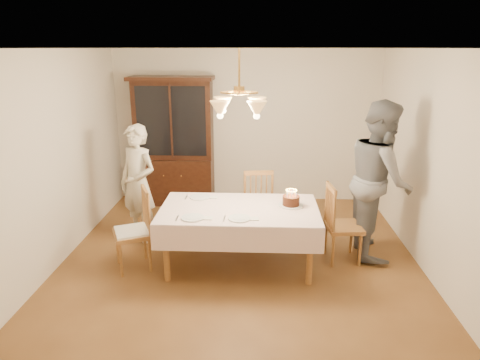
{
  "coord_description": "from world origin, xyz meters",
  "views": [
    {
      "loc": [
        0.23,
        -4.81,
        2.61
      ],
      "look_at": [
        0.0,
        0.2,
        1.05
      ],
      "focal_mm": 32.0,
      "sensor_mm": 36.0,
      "label": 1
    }
  ],
  "objects_px": {
    "elderly_woman": "(138,184)",
    "birthday_cake": "(291,201)",
    "chair_far_side": "(257,204)",
    "dining_table": "(239,214)",
    "china_hutch": "(174,144)"
  },
  "relations": [
    {
      "from": "elderly_woman",
      "to": "birthday_cake",
      "type": "height_order",
      "value": "elderly_woman"
    },
    {
      "from": "chair_far_side",
      "to": "birthday_cake",
      "type": "distance_m",
      "value": 1.04
    },
    {
      "from": "dining_table",
      "to": "chair_far_side",
      "type": "height_order",
      "value": "chair_far_side"
    },
    {
      "from": "dining_table",
      "to": "elderly_woman",
      "type": "distance_m",
      "value": 1.59
    },
    {
      "from": "elderly_woman",
      "to": "dining_table",
      "type": "bearing_deg",
      "value": 3.01
    },
    {
      "from": "dining_table",
      "to": "elderly_woman",
      "type": "relative_size",
      "value": 1.16
    },
    {
      "from": "china_hutch",
      "to": "elderly_woman",
      "type": "xyz_separation_m",
      "value": [
        -0.21,
        -1.55,
        -0.22
      ]
    },
    {
      "from": "elderly_woman",
      "to": "birthday_cake",
      "type": "bearing_deg",
      "value": 12.98
    },
    {
      "from": "chair_far_side",
      "to": "china_hutch",
      "type": "bearing_deg",
      "value": 138.01
    },
    {
      "from": "dining_table",
      "to": "elderly_woman",
      "type": "bearing_deg",
      "value": 153.66
    },
    {
      "from": "china_hutch",
      "to": "chair_far_side",
      "type": "relative_size",
      "value": 2.16
    },
    {
      "from": "china_hutch",
      "to": "elderly_woman",
      "type": "distance_m",
      "value": 1.58
    },
    {
      "from": "birthday_cake",
      "to": "china_hutch",
      "type": "bearing_deg",
      "value": 130.56
    },
    {
      "from": "china_hutch",
      "to": "birthday_cake",
      "type": "height_order",
      "value": "china_hutch"
    },
    {
      "from": "chair_far_side",
      "to": "dining_table",
      "type": "bearing_deg",
      "value": -101.99
    }
  ]
}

